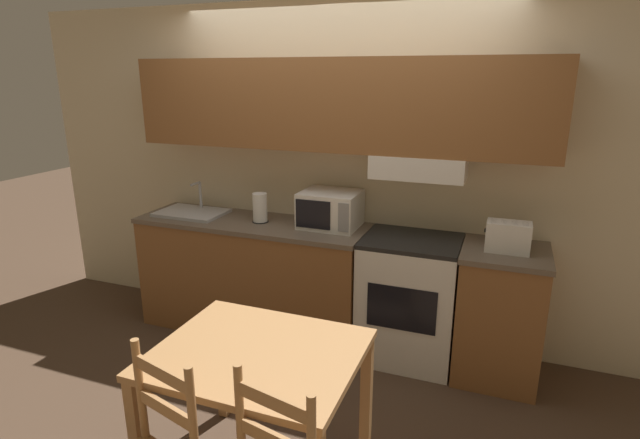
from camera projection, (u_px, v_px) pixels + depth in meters
ground_plane at (337, 324)px, 4.20m from camera, size 16.00×16.00×0.00m
wall_back at (338, 144)px, 3.70m from camera, size 5.46×0.38×2.55m
lower_counter_main at (254, 275)px, 4.02m from camera, size 1.84×0.58×0.92m
lower_counter_right_stub at (499, 314)px, 3.38m from camera, size 0.56×0.58×0.92m
stove_range at (409, 299)px, 3.60m from camera, size 0.67×0.56×0.92m
microwave at (330, 209)px, 3.72m from camera, size 0.43×0.37×0.27m
toaster at (508, 237)px, 3.21m from camera, size 0.29×0.16×0.20m
sink_basin at (192, 212)px, 4.08m from camera, size 0.54×0.38×0.25m
paper_towel_roll at (260, 208)px, 3.84m from camera, size 0.13×0.13×0.23m
dining_table at (258, 370)px, 2.43m from camera, size 0.97×0.81×0.75m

